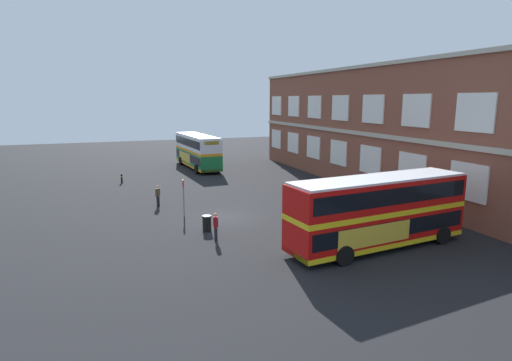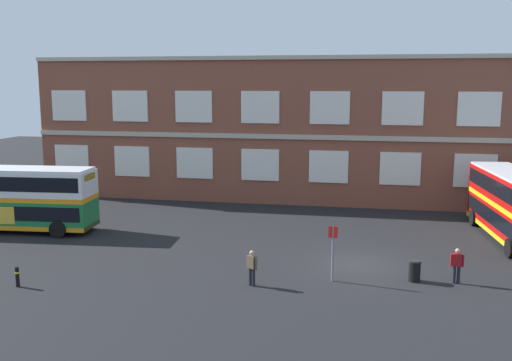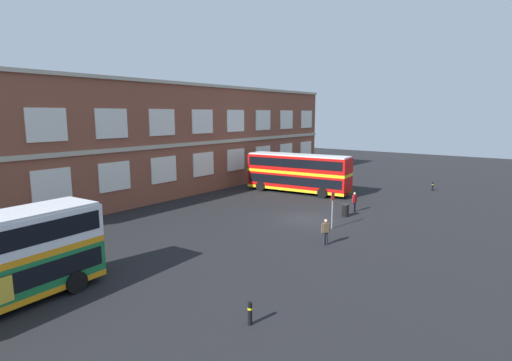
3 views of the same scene
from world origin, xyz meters
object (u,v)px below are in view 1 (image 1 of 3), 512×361
object	(u,v)px
double_decker_middle	(378,211)
bus_stand_flag	(183,195)
second_passenger	(216,225)
double_decker_near	(197,151)
waiting_passenger	(158,195)
station_litter_bin	(207,223)
safety_bollard_west	(122,178)

from	to	relation	value
double_decker_middle	bus_stand_flag	bearing A→B (deg)	-138.02
second_passenger	bus_stand_flag	distance (m)	5.87
second_passenger	bus_stand_flag	bearing A→B (deg)	-171.90
double_decker_near	double_decker_middle	distance (m)	31.18
second_passenger	waiting_passenger	bearing A→B (deg)	-166.87
double_decker_middle	station_litter_bin	xyz separation A→B (m)	(-6.26, -8.36, -1.63)
double_decker_middle	safety_bollard_west	xyz separation A→B (m)	(-24.40, -12.72, -1.66)
double_decker_middle	second_passenger	size ratio (longest dim) A/B	6.60
double_decker_near	station_litter_bin	size ratio (longest dim) A/B	10.84
station_litter_bin	double_decker_middle	bearing A→B (deg)	53.18
double_decker_near	waiting_passenger	xyz separation A→B (m)	(17.23, -7.00, -1.22)
station_litter_bin	safety_bollard_west	size ratio (longest dim) A/B	1.08
waiting_passenger	station_litter_bin	bearing A→B (deg)	15.77
waiting_passenger	second_passenger	size ratio (longest dim) A/B	1.00
double_decker_middle	safety_bollard_west	world-z (taller)	double_decker_middle
double_decker_near	safety_bollard_west	distance (m)	11.47
double_decker_middle	safety_bollard_west	size ratio (longest dim) A/B	11.80
second_passenger	bus_stand_flag	world-z (taller)	bus_stand_flag
station_litter_bin	safety_bollard_west	xyz separation A→B (m)	(-18.14, -4.36, -0.03)
double_decker_middle	safety_bollard_west	distance (m)	27.56
second_passenger	safety_bollard_west	xyz separation A→B (m)	(-20.05, -4.44, -0.44)
bus_stand_flag	safety_bollard_west	bearing A→B (deg)	-165.79
double_decker_middle	bus_stand_flag	distance (m)	13.62
double_decker_near	second_passenger	world-z (taller)	double_decker_near
second_passenger	station_litter_bin	size ratio (longest dim) A/B	1.65
waiting_passenger	station_litter_bin	world-z (taller)	waiting_passenger
second_passenger	bus_stand_flag	xyz separation A→B (m)	(-5.77, -0.82, 0.70)
bus_stand_flag	safety_bollard_west	xyz separation A→B (m)	(-14.28, -3.62, -1.14)
second_passenger	bus_stand_flag	size ratio (longest dim) A/B	0.63
double_decker_middle	waiting_passenger	xyz separation A→B (m)	(-13.75, -10.47, -1.22)
safety_bollard_west	bus_stand_flag	bearing A→B (deg)	14.21
bus_stand_flag	double_decker_middle	bearing A→B (deg)	41.98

